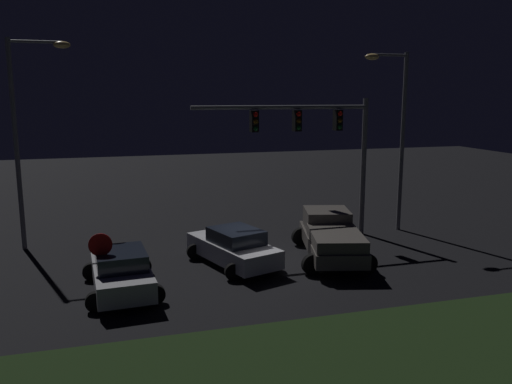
% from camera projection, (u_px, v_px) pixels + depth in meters
% --- Properties ---
extents(ground_plane, '(80.00, 80.00, 0.00)m').
position_uv_depth(ground_plane, '(248.00, 265.00, 20.60)').
color(ground_plane, black).
extents(grass_median, '(26.13, 5.50, 0.10)m').
position_uv_depth(grass_median, '(337.00, 367.00, 12.79)').
color(grass_median, black).
rests_on(grass_median, ground_plane).
extents(pickup_truck, '(3.77, 5.73, 1.80)m').
position_uv_depth(pickup_truck, '(331.00, 234.00, 21.44)').
color(pickup_truck, '#514C47').
rests_on(pickup_truck, ground_plane).
extents(car_sedan, '(2.66, 4.50, 1.51)m').
position_uv_depth(car_sedan, '(121.00, 271.00, 17.68)').
color(car_sedan, '#B7B7BC').
rests_on(car_sedan, ground_plane).
extents(car_sedan_far, '(3.33, 4.74, 1.51)m').
position_uv_depth(car_sedan_far, '(234.00, 247.00, 20.47)').
color(car_sedan_far, silver).
rests_on(car_sedan_far, ground_plane).
extents(traffic_signal_gantry, '(8.32, 0.56, 6.50)m').
position_uv_depth(traffic_signal_gantry, '(317.00, 134.00, 23.74)').
color(traffic_signal_gantry, slate).
rests_on(traffic_signal_gantry, ground_plane).
extents(street_lamp_left, '(2.53, 0.44, 8.95)m').
position_uv_depth(street_lamp_left, '(26.00, 121.00, 21.92)').
color(street_lamp_left, slate).
rests_on(street_lamp_left, ground_plane).
extents(street_lamp_right, '(2.27, 0.44, 8.63)m').
position_uv_depth(street_lamp_right, '(396.00, 122.00, 25.03)').
color(street_lamp_right, slate).
rests_on(street_lamp_right, ground_plane).
extents(stop_sign, '(0.76, 0.08, 2.23)m').
position_uv_depth(stop_sign, '(101.00, 253.00, 16.91)').
color(stop_sign, slate).
rests_on(stop_sign, ground_plane).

